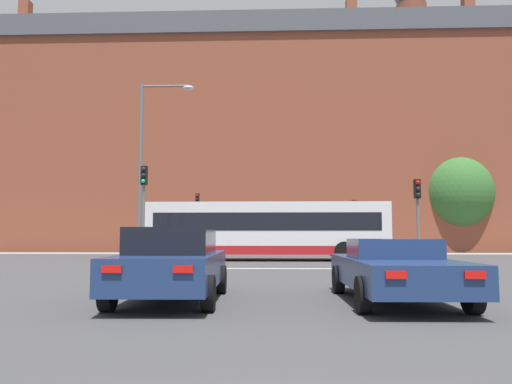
# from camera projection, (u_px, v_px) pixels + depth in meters

# --- Properties ---
(stop_line_strip) EXTENTS (8.92, 0.30, 0.01)m
(stop_line_strip) POSITION_uv_depth(u_px,v_px,m) (277.00, 268.00, 19.74)
(stop_line_strip) COLOR silver
(stop_line_strip) RESTS_ON ground_plane
(far_pavement) EXTENTS (69.91, 2.50, 0.01)m
(far_pavement) POSITION_uv_depth(u_px,v_px,m) (276.00, 254.00, 35.26)
(far_pavement) COLOR gray
(far_pavement) RESTS_ON ground_plane
(brick_civic_building) EXTENTS (48.18, 12.54, 24.76)m
(brick_civic_building) POSITION_uv_depth(u_px,v_px,m) (246.00, 142.00, 44.90)
(brick_civic_building) COLOR brown
(brick_civic_building) RESTS_ON ground_plane
(car_saloon_left) EXTENTS (2.07, 4.48, 1.49)m
(car_saloon_left) POSITION_uv_depth(u_px,v_px,m) (172.00, 264.00, 10.10)
(car_saloon_left) COLOR navy
(car_saloon_left) RESTS_ON ground_plane
(car_roadster_right) EXTENTS (2.13, 4.87, 1.26)m
(car_roadster_right) POSITION_uv_depth(u_px,v_px,m) (395.00, 269.00, 10.01)
(car_roadster_right) COLOR navy
(car_roadster_right) RESTS_ON ground_plane
(bus_crossing_lead) EXTENTS (12.45, 2.77, 3.00)m
(bus_crossing_lead) POSITION_uv_depth(u_px,v_px,m) (267.00, 229.00, 26.12)
(bus_crossing_lead) COLOR silver
(bus_crossing_lead) RESTS_ON ground_plane
(traffic_light_far_left) EXTENTS (0.26, 0.31, 4.24)m
(traffic_light_far_left) POSITION_uv_depth(u_px,v_px,m) (197.00, 213.00, 35.09)
(traffic_light_far_left) COLOR slate
(traffic_light_far_left) RESTS_ON ground_plane
(traffic_light_far_right) EXTENTS (0.26, 0.31, 3.75)m
(traffic_light_far_right) POSITION_uv_depth(u_px,v_px,m) (354.00, 217.00, 34.49)
(traffic_light_far_right) COLOR slate
(traffic_light_far_right) RESTS_ON ground_plane
(traffic_light_near_right) EXTENTS (0.26, 0.31, 3.65)m
(traffic_light_near_right) POSITION_uv_depth(u_px,v_px,m) (418.00, 207.00, 20.73)
(traffic_light_near_right) COLOR slate
(traffic_light_near_right) RESTS_ON ground_plane
(traffic_light_near_left) EXTENTS (0.26, 0.31, 4.23)m
(traffic_light_near_left) POSITION_uv_depth(u_px,v_px,m) (144.00, 199.00, 20.92)
(traffic_light_near_left) COLOR slate
(traffic_light_near_left) RESTS_ON ground_plane
(street_lamp_junction) EXTENTS (2.45, 0.36, 8.18)m
(street_lamp_junction) POSITION_uv_depth(u_px,v_px,m) (149.00, 153.00, 22.28)
(street_lamp_junction) COLOR slate
(street_lamp_junction) RESTS_ON ground_plane
(pedestrian_waiting) EXTENTS (0.24, 0.41, 1.67)m
(pedestrian_waiting) POSITION_uv_depth(u_px,v_px,m) (154.00, 240.00, 36.06)
(pedestrian_waiting) COLOR #333851
(pedestrian_waiting) RESTS_ON ground_plane
(tree_by_building) EXTENTS (5.75, 5.75, 7.62)m
(tree_by_building) POSITION_uv_depth(u_px,v_px,m) (455.00, 193.00, 39.22)
(tree_by_building) COLOR #4C3823
(tree_by_building) RESTS_ON ground_plane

